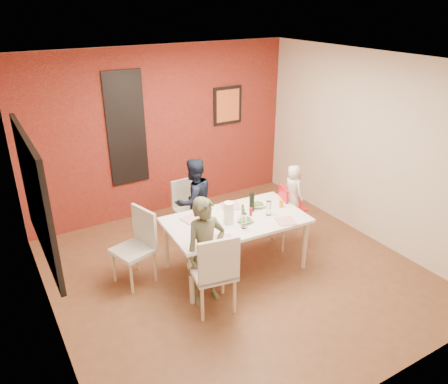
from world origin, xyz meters
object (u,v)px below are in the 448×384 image
chair_near (215,270)px  wine_bottle (252,202)px  chair_left (138,242)px  child_far (194,201)px  chair_far (187,205)px  high_chair (290,210)px  child_near (206,251)px  paper_towel_roll (229,213)px  toddler (293,189)px  dining_table (236,223)px

chair_near → wine_bottle: bearing=-133.3°
chair_left → child_far: size_ratio=0.75×
chair_far → high_chair: 1.53m
chair_near → wine_bottle: (0.97, 0.72, 0.30)m
chair_far → chair_left: bearing=-145.0°
chair_near → chair_left: bearing=-54.3°
high_chair → child_far: child_far is taller
child_near → child_far: size_ratio=1.04×
child_far → paper_towel_roll: child_far is taller
high_chair → toddler: bearing=-104.3°
chair_left → paper_towel_roll: bearing=48.8°
high_chair → toddler: toddler is taller
chair_near → child_far: size_ratio=0.79×
chair_far → child_far: child_far is taller
chair_far → chair_left: (-1.05, -0.76, 0.06)m
chair_left → paper_towel_roll: 1.19m
chair_near → chair_far: size_ratio=1.18×
chair_near → paper_towel_roll: paper_towel_roll is taller
dining_table → chair_near: chair_near is taller
child_near → toddler: (1.65, 0.50, 0.23)m
chair_near → child_far: bearing=-99.0°
chair_near → toddler: bearing=-146.1°
chair_far → child_near: (-0.52, -1.57, 0.19)m
chair_far → dining_table: bearing=-84.6°
chair_near → paper_towel_roll: 0.85m
child_far → wine_bottle: (0.42, -0.86, 0.23)m
chair_left → paper_towel_roll: (1.04, -0.47, 0.35)m
child_far → toddler: size_ratio=1.86×
child_near → child_far: child_near is taller
dining_table → wine_bottle: wine_bottle is taller
chair_near → toddler: (1.67, 0.75, 0.33)m
high_chair → child_far: (-1.11, 0.82, 0.08)m
chair_near → toddler: 1.86m
child_near → toddler: child_near is taller
toddler → dining_table: bearing=96.2°
dining_table → child_near: child_near is taller
chair_far → paper_towel_roll: paper_towel_roll is taller
chair_near → toddler: size_ratio=1.47×
child_near → wine_bottle: bearing=27.6°
chair_left → toddler: toddler is taller
dining_table → child_near: bearing=-149.2°
chair_near → chair_far: bearing=-96.7°
chair_left → toddler: bearing=65.0°
chair_near → child_near: child_near is taller
wine_bottle → paper_towel_roll: size_ratio=0.90×
child_far → toddler: bearing=134.3°
chair_left → child_near: child_near is taller
chair_left → child_near: (0.53, -0.81, 0.13)m
chair_far → paper_towel_roll: bearing=-91.3°
chair_far → child_near: bearing=-109.2°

